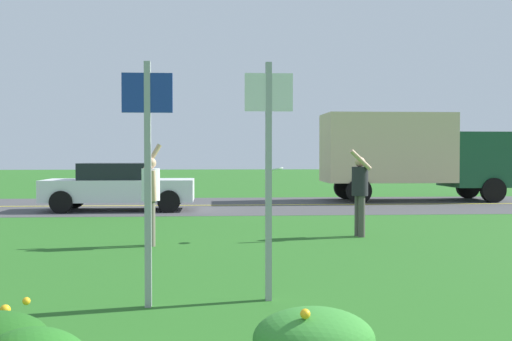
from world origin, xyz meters
TOP-DOWN VIEW (x-y plane):
  - ground_plane at (0.00, 9.79)m, footprint 120.00×120.00m
  - highway_strip at (0.00, 19.59)m, footprint 120.00×7.32m
  - highway_center_stripe at (0.00, 19.59)m, footprint 120.00×0.16m
  - daylily_clump_mid_center at (0.70, 3.49)m, footprint 0.98×0.88m
  - sign_post_near_path at (-0.83, 5.61)m, footprint 0.56×0.10m
  - sign_post_by_roadside at (0.55, 5.85)m, footprint 0.56×0.10m
  - person_thrower_white_shirt at (-1.25, 10.38)m, footprint 0.38×0.53m
  - person_catcher_dark_shirt at (2.96, 11.40)m, footprint 0.50×0.56m
  - frisbee_white at (1.20, 11.08)m, footprint 0.25×0.25m
  - car_white_center_left at (-2.94, 17.94)m, footprint 4.50×2.00m
  - box_truck_dark_green at (7.22, 21.23)m, footprint 6.70×2.46m

SIDE VIEW (x-z plane):
  - ground_plane at x=0.00m, z-range 0.00..0.00m
  - highway_strip at x=0.00m, z-range 0.00..0.01m
  - highway_center_stripe at x=0.00m, z-range 0.01..0.01m
  - daylily_clump_mid_center at x=0.70m, z-range -0.02..0.51m
  - car_white_center_left at x=-2.94m, z-range 0.01..1.46m
  - person_thrower_white_shirt at x=-1.25m, z-range 0.04..1.96m
  - person_catcher_dark_shirt at x=2.96m, z-range 0.09..1.91m
  - frisbee_white at x=1.20m, z-range 1.38..1.46m
  - sign_post_near_path at x=-0.83m, z-range 0.28..3.03m
  - sign_post_by_roadside at x=0.55m, z-range 0.29..3.07m
  - box_truck_dark_green at x=7.22m, z-range 0.20..3.40m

